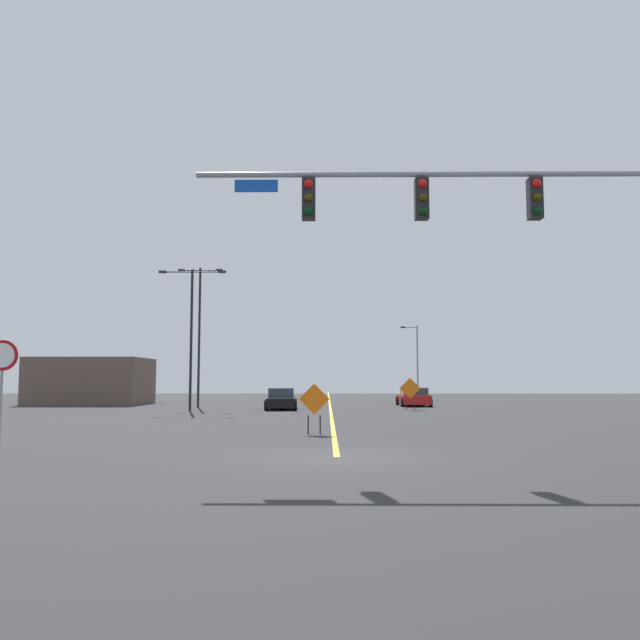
{
  "coord_description": "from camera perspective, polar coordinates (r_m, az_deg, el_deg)",
  "views": [
    {
      "loc": [
        -0.26,
        -15.87,
        1.9
      ],
      "look_at": [
        -0.58,
        17.09,
        4.95
      ],
      "focal_mm": 35.96,
      "sensor_mm": 36.0,
      "label": 1
    }
  ],
  "objects": [
    {
      "name": "ground",
      "position": [
        15.99,
        1.51,
        -12.11
      ],
      "size": [
        137.77,
        137.77,
        0.0
      ],
      "primitive_type": "plane",
      "color": "#2D2D30"
    },
    {
      "name": "road_centre_stripe",
      "position": [
        54.17,
        0.84,
        -7.28
      ],
      "size": [
        0.16,
        76.54,
        0.01
      ],
      "color": "yellow",
      "rests_on": "ground"
    },
    {
      "name": "traffic_signal_assembly",
      "position": [
        16.83,
        14.89,
        8.15
      ],
      "size": [
        11.54,
        0.44,
        7.43
      ],
      "color": "gray",
      "rests_on": "ground"
    },
    {
      "name": "stop_sign",
      "position": [
        17.62,
        -26.46,
        -4.37
      ],
      "size": [
        0.76,
        0.07,
        2.86
      ],
      "color": "gray",
      "rests_on": "ground"
    },
    {
      "name": "street_lamp_near_left",
      "position": [
        44.33,
        -10.69,
        -0.55
      ],
      "size": [
        3.05,
        0.24,
        9.5
      ],
      "color": "black",
      "rests_on": "ground"
    },
    {
      "name": "street_lamp_mid_left",
      "position": [
        62.78,
        8.55,
        -3.37
      ],
      "size": [
        1.68,
        0.24,
        7.07
      ],
      "color": "gray",
      "rests_on": "ground"
    },
    {
      "name": "street_lamp_far_right",
      "position": [
        39.69,
        -11.37,
        -0.54
      ],
      "size": [
        4.11,
        0.24,
        8.6
      ],
      "color": "black",
      "rests_on": "ground"
    },
    {
      "name": "construction_sign_left_shoulder",
      "position": [
        40.3,
        8.02,
        -6.16
      ],
      "size": [
        1.29,
        0.17,
        1.98
      ],
      "color": "orange",
      "rests_on": "ground"
    },
    {
      "name": "construction_sign_right_shoulder",
      "position": [
        22.45,
        -0.52,
        -7.32
      ],
      "size": [
        1.08,
        0.14,
        1.75
      ],
      "color": "orange",
      "rests_on": "ground"
    },
    {
      "name": "car_black_approaching",
      "position": [
        40.8,
        -3.46,
        -7.05
      ],
      "size": [
        2.11,
        4.47,
        1.33
      ],
      "color": "black",
      "rests_on": "ground"
    },
    {
      "name": "car_red_near",
      "position": [
        46.22,
        8.32,
        -6.81
      ],
      "size": [
        2.13,
        4.44,
        1.29
      ],
      "color": "red",
      "rests_on": "ground"
    },
    {
      "name": "roadside_building_west",
      "position": [
        52.38,
        -19.66,
        -5.13
      ],
      "size": [
        8.22,
        6.34,
        3.51
      ],
      "color": "brown",
      "rests_on": "ground"
    }
  ]
}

